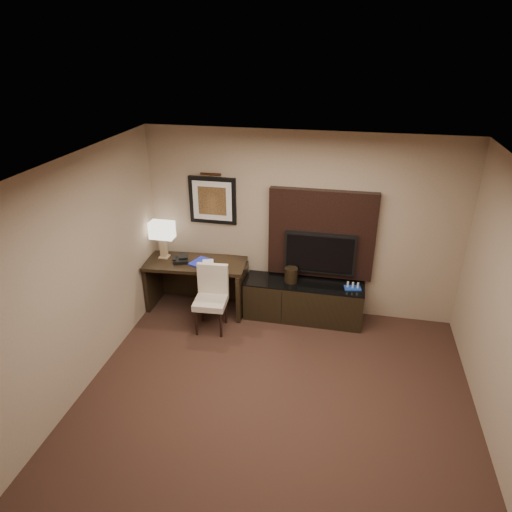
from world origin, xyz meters
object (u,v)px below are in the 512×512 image
(credenza, at_px, (303,301))
(ice_bucket, at_px, (291,275))
(table_lamp, at_px, (163,241))
(minibar_tray, at_px, (353,286))
(desk_phone, at_px, (181,259))
(desk, at_px, (197,285))
(desk_chair, at_px, (211,301))
(tv, at_px, (320,253))

(credenza, xyz_separation_m, ice_bucket, (-0.20, 0.01, 0.40))
(table_lamp, xyz_separation_m, minibar_tray, (2.81, -0.03, -0.42))
(table_lamp, relative_size, ice_bucket, 2.49)
(desk_phone, bearing_deg, ice_bucket, -14.83)
(ice_bucket, xyz_separation_m, minibar_tray, (0.88, -0.03, -0.07))
(desk, bearing_deg, desk_chair, -58.20)
(tv, relative_size, desk_chair, 1.10)
(tv, distance_m, desk_phone, 2.03)
(tv, bearing_deg, ice_bucket, -161.05)
(credenza, relative_size, tv, 1.72)
(desk, xyz_separation_m, desk_chair, (0.37, -0.50, 0.06))
(credenza, bearing_deg, table_lamp, 180.00)
(tv, relative_size, desk_phone, 4.72)
(table_lamp, height_order, minibar_tray, table_lamp)
(desk_chair, bearing_deg, minibar_tray, 11.71)
(table_lamp, distance_m, ice_bucket, 1.96)
(tv, bearing_deg, desk_chair, -154.10)
(tv, xyz_separation_m, minibar_tray, (0.50, -0.16, -0.39))
(tv, height_order, desk_phone, tv)
(credenza, height_order, desk_phone, desk_phone)
(minibar_tray, bearing_deg, desk, -179.33)
(minibar_tray, bearing_deg, tv, 161.87)
(credenza, height_order, minibar_tray, minibar_tray)
(desk_chair, height_order, table_lamp, table_lamp)
(desk, xyz_separation_m, minibar_tray, (2.30, 0.03, 0.24))
(ice_bucket, bearing_deg, credenza, -2.54)
(tv, relative_size, table_lamp, 1.87)
(credenza, distance_m, desk_phone, 1.91)
(credenza, distance_m, minibar_tray, 0.76)
(desk_chair, distance_m, minibar_tray, 2.01)
(credenza, height_order, desk_chair, desk_chair)
(desk, relative_size, table_lamp, 2.76)
(desk_phone, distance_m, minibar_tray, 2.52)
(desk_chair, bearing_deg, ice_bucket, 24.57)
(table_lamp, bearing_deg, credenza, -0.21)
(credenza, distance_m, tv, 0.76)
(desk, bearing_deg, ice_bucket, -2.09)
(credenza, bearing_deg, ice_bucket, 177.67)
(ice_bucket, bearing_deg, desk, -177.63)
(desk_chair, xyz_separation_m, table_lamp, (-0.88, 0.56, 0.60))
(table_lamp, bearing_deg, desk_phone, -19.11)
(credenza, relative_size, ice_bucket, 8.01)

